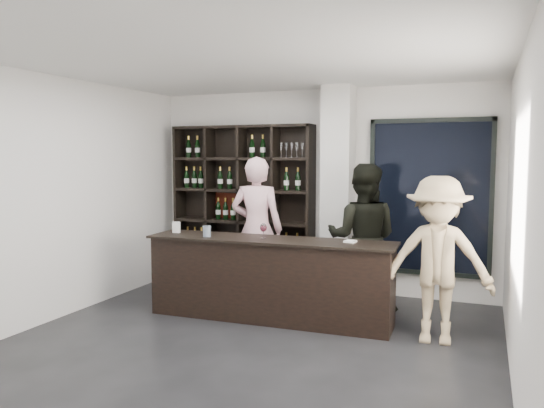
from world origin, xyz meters
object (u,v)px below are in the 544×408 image
at_px(taster_pink, 257,229).
at_px(customer, 437,260).
at_px(taster_black, 363,238).
at_px(wine_shelf, 242,206).
at_px(tasting_counter, 269,279).

relative_size(taster_pink, customer, 1.11).
relative_size(taster_black, customer, 1.06).
height_order(taster_black, customer, taster_black).
relative_size(wine_shelf, taster_black, 1.29).
height_order(wine_shelf, taster_pink, wine_shelf).
bearing_deg(taster_pink, wine_shelf, -60.26).
distance_m(tasting_counter, customer, 1.95).
height_order(tasting_counter, taster_pink, taster_pink).
xyz_separation_m(wine_shelf, customer, (2.95, -1.52, -0.32)).
relative_size(wine_shelf, customer, 1.37).
bearing_deg(wine_shelf, tasting_counter, -54.71).
height_order(taster_pink, taster_black, taster_pink).
distance_m(wine_shelf, tasting_counter, 1.93).
xyz_separation_m(wine_shelf, tasting_counter, (1.04, -1.47, -0.71)).
bearing_deg(wine_shelf, taster_pink, -52.55).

